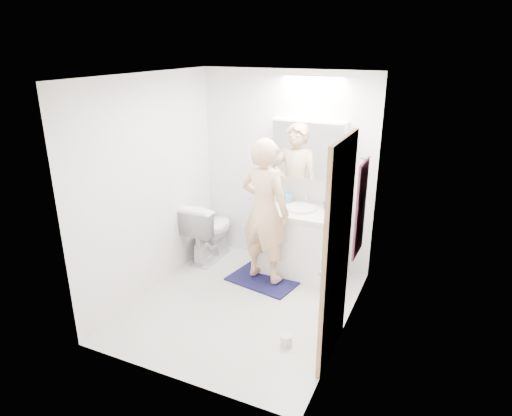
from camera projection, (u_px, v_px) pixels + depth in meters
The scene contains 23 objects.
floor at pixel (242, 305), 4.87m from camera, with size 2.50×2.50×0.00m, color silver.
ceiling at pixel (239, 75), 4.03m from camera, with size 2.50×2.50×0.00m, color white.
wall_back at pixel (286, 170), 5.52m from camera, with size 2.50×2.50×0.00m, color white.
wall_front at pixel (167, 251), 3.38m from camera, with size 2.50×2.50×0.00m, color white.
wall_left at pixel (151, 187), 4.88m from camera, with size 2.50×2.50×0.00m, color white.
wall_right at pixel (351, 218), 4.02m from camera, with size 2.50×2.50×0.00m, color white.
vanity_cabinet at pixel (299, 243), 5.44m from camera, with size 0.90×0.55×0.78m, color white.
countertop at pixel (300, 212), 5.30m from camera, with size 0.95×0.58×0.04m, color white.
sink_basin at pixel (301, 208), 5.31m from camera, with size 0.36×0.36×0.03m, color white.
faucet at pixel (306, 198), 5.45m from camera, with size 0.02×0.02×0.16m, color #B5B5B9.
medicine_cabinet at pixel (308, 150), 5.23m from camera, with size 0.88×0.14×0.70m, color white.
mirror_panel at pixel (306, 151), 5.16m from camera, with size 0.84×0.01×0.66m, color silver.
toilet at pixel (210, 230), 5.80m from camera, with size 0.44×0.78×0.80m, color white.
bath_rug at pixel (264, 279), 5.37m from camera, with size 0.80×0.55×0.02m, color #161746.
person at pixel (265, 211), 5.07m from camera, with size 0.61×0.40×1.68m, color #E0B386.
door at pixel (337, 253), 3.80m from camera, with size 0.04×0.80×2.00m, color tan.
door_knob at pixel (322, 273), 3.58m from camera, with size 0.06×0.06×0.06m, color gold.
towel at pixel (361, 209), 4.53m from camera, with size 0.02×0.42×1.00m, color #131F3C.
towel_hook at pixel (364, 158), 4.36m from camera, with size 0.02×0.02×0.07m, color silver.
soap_bottle_a at pixel (282, 195), 5.50m from camera, with size 0.08×0.08×0.20m, color beige.
soap_bottle_b at pixel (287, 196), 5.50m from camera, with size 0.08×0.09×0.19m, color #62AED3.
toothbrush_cup at pixel (326, 206), 5.31m from camera, with size 0.09×0.09×0.08m, color #4562D0.
toilet_paper_roll at pixel (286, 340), 4.22m from camera, with size 0.11×0.11×0.10m, color white.
Camera 1 is at (1.88, -3.75, 2.68)m, focal length 31.48 mm.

